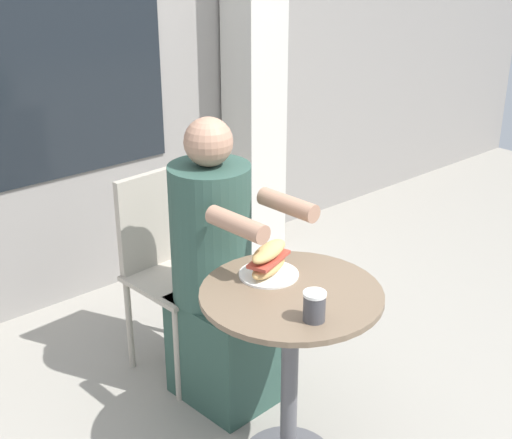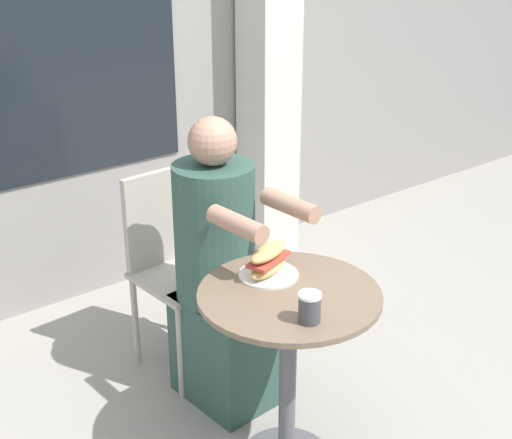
% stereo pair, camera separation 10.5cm
% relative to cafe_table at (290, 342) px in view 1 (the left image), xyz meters
% --- Properties ---
extents(storefront_wall, '(8.00, 0.09, 2.80)m').
position_rel_cafe_table_xyz_m(storefront_wall, '(-0.00, 1.66, 0.89)').
color(storefront_wall, gray).
rests_on(storefront_wall, ground_plane).
extents(lattice_pillar, '(0.26, 0.26, 2.40)m').
position_rel_cafe_table_xyz_m(lattice_pillar, '(1.09, 1.47, 0.69)').
color(lattice_pillar, beige).
rests_on(lattice_pillar, ground_plane).
extents(cafe_table, '(0.61, 0.61, 0.71)m').
position_rel_cafe_table_xyz_m(cafe_table, '(0.00, 0.00, 0.00)').
color(cafe_table, brown).
rests_on(cafe_table, ground_plane).
extents(diner_chair, '(0.41, 0.41, 0.87)m').
position_rel_cafe_table_xyz_m(diner_chair, '(0.05, 0.83, 0.01)').
color(diner_chair, '#ADA393').
rests_on(diner_chair, ground_plane).
extents(seated_diner, '(0.35, 0.58, 1.18)m').
position_rel_cafe_table_xyz_m(seated_diner, '(0.06, 0.48, 0.01)').
color(seated_diner, '#2D4C42').
rests_on(seated_diner, ground_plane).
extents(sandwich_on_plate, '(0.21, 0.21, 0.12)m').
position_rel_cafe_table_xyz_m(sandwich_on_plate, '(0.02, 0.13, 0.25)').
color(sandwich_on_plate, white).
rests_on(sandwich_on_plate, cafe_table).
extents(drink_cup, '(0.07, 0.07, 0.10)m').
position_rel_cafe_table_xyz_m(drink_cup, '(-0.07, -0.18, 0.25)').
color(drink_cup, '#424247').
rests_on(drink_cup, cafe_table).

